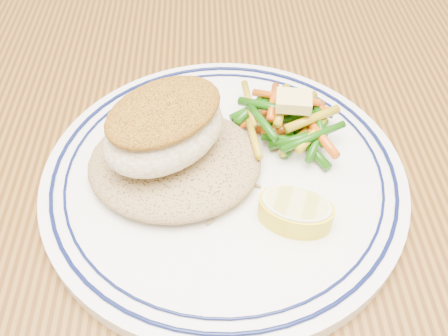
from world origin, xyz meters
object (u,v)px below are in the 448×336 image
at_px(dining_table, 242,220).
at_px(rice_pilaf, 175,159).
at_px(lemon_wedge, 296,210).
at_px(vegetable_pile, 289,121).
at_px(plate, 224,177).
at_px(fish_fillet, 164,126).

distance_m(dining_table, rice_pilaf, 0.14).
xyz_separation_m(dining_table, rice_pilaf, (-0.06, -0.03, 0.12)).
height_order(dining_table, lemon_wedge, lemon_wedge).
relative_size(rice_pilaf, vegetable_pile, 1.40).
distance_m(dining_table, plate, 0.11).
bearing_deg(lemon_wedge, dining_table, 109.99).
height_order(fish_fillet, vegetable_pile, fish_fillet).
distance_m(rice_pilaf, vegetable_pile, 0.10).
relative_size(fish_fillet, vegetable_pile, 1.25).
height_order(rice_pilaf, vegetable_pile, vegetable_pile).
xyz_separation_m(plate, lemon_wedge, (0.05, -0.05, 0.02)).
distance_m(rice_pilaf, fish_fillet, 0.03).
distance_m(vegetable_pile, lemon_wedge, 0.09).
relative_size(dining_table, lemon_wedge, 23.40).
xyz_separation_m(rice_pilaf, lemon_wedge, (0.09, -0.05, -0.00)).
xyz_separation_m(plate, fish_fillet, (-0.04, 0.01, 0.05)).
bearing_deg(vegetable_pile, lemon_wedge, -94.34).
bearing_deg(vegetable_pile, fish_fillet, -160.10).
bearing_deg(rice_pilaf, fish_fillet, 145.84).
height_order(plate, vegetable_pile, vegetable_pile).
bearing_deg(lemon_wedge, rice_pilaf, 149.17).
bearing_deg(rice_pilaf, vegetable_pile, 22.87).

